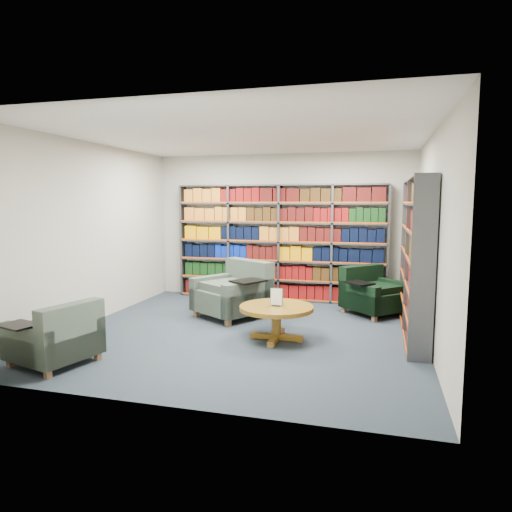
% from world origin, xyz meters
% --- Properties ---
extents(room_shell, '(5.02, 5.02, 2.82)m').
position_xyz_m(room_shell, '(0.00, 0.00, 1.40)').
color(room_shell, '#1B222F').
rests_on(room_shell, ground).
extents(bookshelf_back, '(4.00, 0.28, 2.20)m').
position_xyz_m(bookshelf_back, '(0.00, 2.34, 1.10)').
color(bookshelf_back, '#47494F').
rests_on(bookshelf_back, ground).
extents(bookshelf_right, '(0.28, 2.50, 2.20)m').
position_xyz_m(bookshelf_right, '(2.34, 0.60, 1.10)').
color(bookshelf_right, '#47494F').
rests_on(bookshelf_right, ground).
extents(chair_teal_left, '(1.38, 1.38, 0.91)m').
position_xyz_m(chair_teal_left, '(-0.42, 0.90, 0.37)').
color(chair_teal_left, '#072134').
rests_on(chair_teal_left, ground).
extents(chair_green_right, '(1.22, 1.22, 0.79)m').
position_xyz_m(chair_green_right, '(1.74, 1.68, 0.32)').
color(chair_green_right, black).
rests_on(chair_green_right, ground).
extents(chair_teal_front, '(1.00, 1.07, 0.75)m').
position_xyz_m(chair_teal_front, '(-1.72, -1.82, 0.30)').
color(chair_teal_front, '#072134').
rests_on(chair_teal_front, ground).
extents(coffee_table, '(1.01, 1.01, 0.71)m').
position_xyz_m(coffee_table, '(0.52, -0.23, 0.38)').
color(coffee_table, brown).
rests_on(coffee_table, ground).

